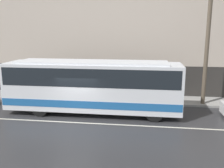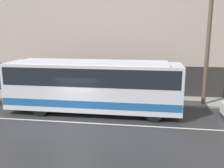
% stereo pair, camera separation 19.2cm
% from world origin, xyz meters
% --- Properties ---
extents(ground_plane, '(60.00, 60.00, 0.00)m').
position_xyz_m(ground_plane, '(0.00, 0.00, 0.00)').
color(ground_plane, '#2D2D30').
extents(sidewalk, '(60.00, 2.47, 0.15)m').
position_xyz_m(sidewalk, '(0.00, 5.24, 0.07)').
color(sidewalk, gray).
rests_on(sidewalk, ground_plane).
extents(building_facade, '(60.00, 0.35, 10.01)m').
position_xyz_m(building_facade, '(0.00, 6.61, 4.83)').
color(building_facade, '#B7A899').
rests_on(building_facade, ground_plane).
extents(lane_stripe, '(54.00, 0.14, 0.01)m').
position_xyz_m(lane_stripe, '(0.00, 0.00, 0.00)').
color(lane_stripe, beige).
rests_on(lane_stripe, ground_plane).
extents(transit_bus, '(11.01, 2.57, 3.36)m').
position_xyz_m(transit_bus, '(0.68, 1.90, 1.89)').
color(transit_bus, silver).
rests_on(transit_bus, ground_plane).
extents(utility_pole_near, '(0.28, 0.28, 8.46)m').
position_xyz_m(utility_pole_near, '(8.08, 4.49, 4.38)').
color(utility_pole_near, brown).
rests_on(utility_pole_near, sidewalk).
extents(pedestrian_waiting, '(0.36, 0.36, 1.71)m').
position_xyz_m(pedestrian_waiting, '(2.34, 5.83, 0.95)').
color(pedestrian_waiting, maroon).
rests_on(pedestrian_waiting, sidewalk).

